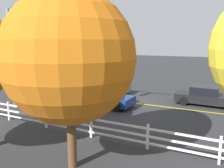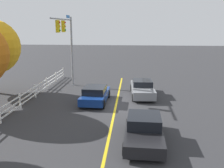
% 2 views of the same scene
% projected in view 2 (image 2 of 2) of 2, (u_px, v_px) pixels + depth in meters
% --- Properties ---
extents(ground_plane, '(120.00, 120.00, 0.00)m').
position_uv_depth(ground_plane, '(116.00, 105.00, 19.32)').
color(ground_plane, '#2D2D30').
extents(lane_center_stripe, '(28.00, 0.16, 0.01)m').
position_uv_depth(lane_center_stripe, '(112.00, 124.00, 15.44)').
color(lane_center_stripe, gold).
rests_on(lane_center_stripe, ground_plane).
extents(signal_assembly, '(6.21, 0.38, 7.01)m').
position_uv_depth(signal_assembly, '(67.00, 38.00, 22.87)').
color(signal_assembly, gray).
rests_on(signal_assembly, ground_plane).
extents(car_0, '(4.59, 2.14, 1.42)m').
position_uv_depth(car_0, '(144.00, 130.00, 13.04)').
color(car_0, black).
rests_on(car_0, ground_plane).
extents(car_1, '(4.22, 2.09, 1.35)m').
position_uv_depth(car_1, '(95.00, 94.00, 19.74)').
color(car_1, navy).
rests_on(car_1, ground_plane).
extents(car_2, '(4.72, 2.14, 1.38)m').
position_uv_depth(car_2, '(142.00, 88.00, 21.61)').
color(car_2, slate).
rests_on(car_2, ground_plane).
extents(white_rail_fence, '(26.10, 0.10, 1.15)m').
position_uv_depth(white_rail_fence, '(11.00, 107.00, 16.85)').
color(white_rail_fence, white).
rests_on(white_rail_fence, ground_plane).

